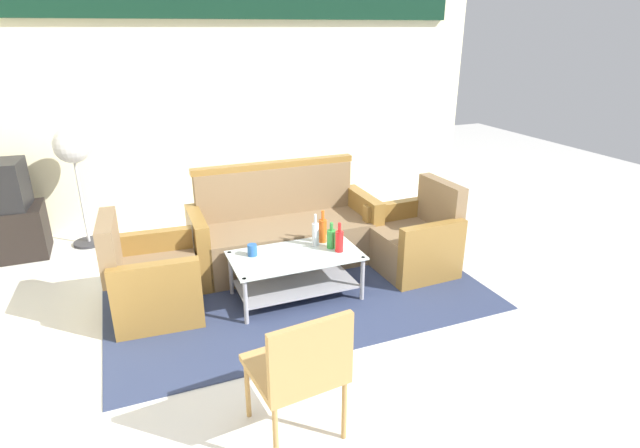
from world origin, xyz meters
TOP-DOWN VIEW (x-y plane):
  - ground_plane at (0.00, 0.00)m, footprint 14.00×14.00m
  - wall_back at (0.00, 3.05)m, footprint 6.52×0.19m
  - rug at (0.02, 0.76)m, footprint 3.24×2.01m
  - couch at (0.12, 1.37)m, footprint 1.81×0.76m
  - armchair_left at (-1.18, 0.86)m, footprint 0.74×0.80m
  - armchair_right at (1.23, 0.75)m, footprint 0.72×0.78m
  - coffee_table at (-0.02, 0.65)m, footprint 1.10×0.60m
  - bottle_clear at (0.21, 0.78)m, footprint 0.06×0.06m
  - bottle_green at (0.32, 0.67)m, footprint 0.08×0.08m
  - bottle_orange at (0.30, 0.82)m, footprint 0.07×0.07m
  - bottle_red at (0.35, 0.57)m, footprint 0.07×0.07m
  - cup at (-0.36, 0.77)m, footprint 0.08×0.08m
  - tv_stand at (-2.50, 2.55)m, footprint 0.80×0.50m
  - pedestal_fan at (-1.73, 2.60)m, footprint 0.36×0.36m
  - wicker_chair at (-0.53, -0.88)m, footprint 0.53×0.53m

SIDE VIEW (x-z plane):
  - ground_plane at x=0.00m, z-range 0.00..0.00m
  - rug at x=0.02m, z-range 0.00..0.01m
  - tv_stand at x=-2.50m, z-range 0.00..0.52m
  - coffee_table at x=-0.02m, z-range 0.07..0.47m
  - armchair_left at x=-1.18m, z-range -0.14..0.71m
  - armchair_right at x=1.23m, z-range -0.14..0.71m
  - couch at x=0.12m, z-range -0.16..0.80m
  - cup at x=-0.36m, z-range 0.41..0.51m
  - wicker_chair at x=-0.53m, z-range 0.07..0.91m
  - bottle_green at x=0.32m, z-range 0.38..0.62m
  - bottle_red at x=0.35m, z-range 0.38..0.64m
  - bottle_clear at x=0.21m, z-range 0.37..0.67m
  - bottle_orange at x=0.30m, z-range 0.37..0.67m
  - pedestal_fan at x=-1.73m, z-range 0.38..1.65m
  - wall_back at x=0.00m, z-range 0.08..2.88m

